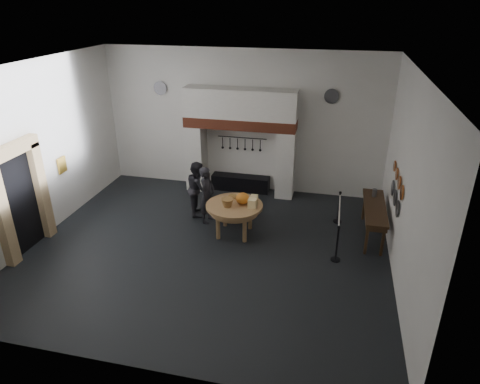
% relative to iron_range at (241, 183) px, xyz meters
% --- Properties ---
extents(floor, '(9.00, 8.00, 0.02)m').
position_rel_iron_range_xyz_m(floor, '(0.00, -3.72, -0.25)').
color(floor, black).
rests_on(floor, ground).
extents(ceiling, '(9.00, 8.00, 0.02)m').
position_rel_iron_range_xyz_m(ceiling, '(0.00, -3.72, 4.25)').
color(ceiling, silver).
rests_on(ceiling, wall_back).
extents(wall_back, '(9.00, 0.02, 4.50)m').
position_rel_iron_range_xyz_m(wall_back, '(0.00, 0.28, 2.00)').
color(wall_back, silver).
rests_on(wall_back, floor).
extents(wall_front, '(9.00, 0.02, 4.50)m').
position_rel_iron_range_xyz_m(wall_front, '(0.00, -7.72, 2.00)').
color(wall_front, silver).
rests_on(wall_front, floor).
extents(wall_left, '(0.02, 8.00, 4.50)m').
position_rel_iron_range_xyz_m(wall_left, '(-4.50, -3.72, 2.00)').
color(wall_left, silver).
rests_on(wall_left, floor).
extents(wall_right, '(0.02, 8.00, 4.50)m').
position_rel_iron_range_xyz_m(wall_right, '(4.50, -3.72, 2.00)').
color(wall_right, silver).
rests_on(wall_right, floor).
extents(chimney_pier_left, '(0.55, 0.70, 2.15)m').
position_rel_iron_range_xyz_m(chimney_pier_left, '(-1.48, -0.07, 0.82)').
color(chimney_pier_left, silver).
rests_on(chimney_pier_left, floor).
extents(chimney_pier_right, '(0.55, 0.70, 2.15)m').
position_rel_iron_range_xyz_m(chimney_pier_right, '(1.48, -0.07, 0.82)').
color(chimney_pier_right, silver).
rests_on(chimney_pier_right, floor).
extents(hearth_brick_band, '(3.50, 0.72, 0.32)m').
position_rel_iron_range_xyz_m(hearth_brick_band, '(0.00, -0.07, 2.06)').
color(hearth_brick_band, '#9E442B').
rests_on(hearth_brick_band, chimney_pier_left).
extents(chimney_hood, '(3.50, 0.70, 0.90)m').
position_rel_iron_range_xyz_m(chimney_hood, '(0.00, -0.07, 2.67)').
color(chimney_hood, silver).
rests_on(chimney_hood, hearth_brick_band).
extents(iron_range, '(1.90, 0.45, 0.50)m').
position_rel_iron_range_xyz_m(iron_range, '(0.00, 0.00, 0.00)').
color(iron_range, black).
rests_on(iron_range, floor).
extents(utensil_rail, '(1.60, 0.02, 0.02)m').
position_rel_iron_range_xyz_m(utensil_rail, '(0.00, 0.20, 1.50)').
color(utensil_rail, black).
rests_on(utensil_rail, wall_back).
extents(door_recess, '(0.04, 1.10, 2.50)m').
position_rel_iron_range_xyz_m(door_recess, '(-4.47, -4.72, 1.00)').
color(door_recess, black).
rests_on(door_recess, floor).
extents(door_jamb_near, '(0.22, 0.30, 2.60)m').
position_rel_iron_range_xyz_m(door_jamb_near, '(-4.38, -5.42, 1.05)').
color(door_jamb_near, tan).
rests_on(door_jamb_near, floor).
extents(door_jamb_far, '(0.22, 0.30, 2.60)m').
position_rel_iron_range_xyz_m(door_jamb_far, '(-4.38, -4.02, 1.05)').
color(door_jamb_far, tan).
rests_on(door_jamb_far, floor).
extents(door_lintel, '(0.22, 1.70, 0.30)m').
position_rel_iron_range_xyz_m(door_lintel, '(-4.38, -4.72, 2.40)').
color(door_lintel, tan).
rests_on(door_lintel, door_jamb_near).
extents(wall_plaque, '(0.05, 0.34, 0.44)m').
position_rel_iron_range_xyz_m(wall_plaque, '(-4.45, -2.92, 1.35)').
color(wall_plaque, gold).
rests_on(wall_plaque, wall_left).
extents(work_table, '(1.74, 1.74, 0.07)m').
position_rel_iron_range_xyz_m(work_table, '(0.48, -2.83, 0.59)').
color(work_table, '#A97C50').
rests_on(work_table, floor).
extents(pumpkin, '(0.36, 0.36, 0.31)m').
position_rel_iron_range_xyz_m(pumpkin, '(0.68, -2.73, 0.78)').
color(pumpkin, '#CC601C').
rests_on(pumpkin, work_table).
extents(cheese_block_big, '(0.22, 0.22, 0.24)m').
position_rel_iron_range_xyz_m(cheese_block_big, '(0.98, -2.88, 0.74)').
color(cheese_block_big, '#FFE298').
rests_on(cheese_block_big, work_table).
extents(cheese_block_small, '(0.18, 0.18, 0.20)m').
position_rel_iron_range_xyz_m(cheese_block_small, '(0.96, -2.58, 0.72)').
color(cheese_block_small, '#EED38E').
rests_on(cheese_block_small, work_table).
extents(wicker_basket, '(0.37, 0.37, 0.22)m').
position_rel_iron_range_xyz_m(wicker_basket, '(0.33, -2.98, 0.73)').
color(wicker_basket, olive).
rests_on(wicker_basket, work_table).
extents(bread_loaf, '(0.31, 0.18, 0.13)m').
position_rel_iron_range_xyz_m(bread_loaf, '(0.38, -2.48, 0.69)').
color(bread_loaf, '#A27339').
rests_on(bread_loaf, work_table).
extents(visitor_near, '(0.46, 0.65, 1.65)m').
position_rel_iron_range_xyz_m(visitor_near, '(-0.43, -2.32, 0.58)').
color(visitor_near, black).
rests_on(visitor_near, floor).
extents(visitor_far, '(0.84, 0.95, 1.62)m').
position_rel_iron_range_xyz_m(visitor_far, '(-0.83, -1.92, 0.56)').
color(visitor_far, black).
rests_on(visitor_far, floor).
extents(side_table, '(0.55, 2.20, 0.06)m').
position_rel_iron_range_xyz_m(side_table, '(4.10, -2.14, 0.62)').
color(side_table, '#3C2A16').
rests_on(side_table, floor).
extents(pewter_jug, '(0.12, 0.12, 0.22)m').
position_rel_iron_range_xyz_m(pewter_jug, '(4.10, -1.54, 0.76)').
color(pewter_jug, '#55555A').
rests_on(pewter_jug, side_table).
extents(copper_pan_a, '(0.03, 0.34, 0.34)m').
position_rel_iron_range_xyz_m(copper_pan_a, '(4.46, -3.52, 1.70)').
color(copper_pan_a, '#C6662D').
rests_on(copper_pan_a, wall_right).
extents(copper_pan_b, '(0.03, 0.32, 0.32)m').
position_rel_iron_range_xyz_m(copper_pan_b, '(4.46, -2.97, 1.70)').
color(copper_pan_b, '#C6662D').
rests_on(copper_pan_b, wall_right).
extents(copper_pan_c, '(0.03, 0.30, 0.30)m').
position_rel_iron_range_xyz_m(copper_pan_c, '(4.46, -2.42, 1.70)').
color(copper_pan_c, '#C6662D').
rests_on(copper_pan_c, wall_right).
extents(copper_pan_d, '(0.03, 0.28, 0.28)m').
position_rel_iron_range_xyz_m(copper_pan_d, '(4.46, -1.87, 1.70)').
color(copper_pan_d, '#C6662D').
rests_on(copper_pan_d, wall_right).
extents(pewter_plate_left, '(0.03, 0.40, 0.40)m').
position_rel_iron_range_xyz_m(pewter_plate_left, '(4.46, -3.32, 1.20)').
color(pewter_plate_left, '#4C4C51').
rests_on(pewter_plate_left, wall_right).
extents(pewter_plate_mid, '(0.03, 0.40, 0.40)m').
position_rel_iron_range_xyz_m(pewter_plate_mid, '(4.46, -2.72, 1.20)').
color(pewter_plate_mid, '#4C4C51').
rests_on(pewter_plate_mid, wall_right).
extents(pewter_plate_right, '(0.03, 0.40, 0.40)m').
position_rel_iron_range_xyz_m(pewter_plate_right, '(4.46, -2.12, 1.20)').
color(pewter_plate_right, '#4C4C51').
rests_on(pewter_plate_right, wall_right).
extents(pewter_plate_back_left, '(0.44, 0.03, 0.44)m').
position_rel_iron_range_xyz_m(pewter_plate_back_left, '(-2.70, 0.24, 2.95)').
color(pewter_plate_back_left, '#4C4C51').
rests_on(pewter_plate_back_left, wall_back).
extents(pewter_plate_back_right, '(0.44, 0.03, 0.44)m').
position_rel_iron_range_xyz_m(pewter_plate_back_right, '(2.70, 0.24, 2.95)').
color(pewter_plate_back_right, '#4C4C51').
rests_on(pewter_plate_back_right, wall_back).
extents(barrier_post_near, '(0.05, 0.05, 0.90)m').
position_rel_iron_range_xyz_m(barrier_post_near, '(3.20, -3.54, 0.20)').
color(barrier_post_near, black).
rests_on(barrier_post_near, floor).
extents(barrier_post_far, '(0.05, 0.05, 0.90)m').
position_rel_iron_range_xyz_m(barrier_post_far, '(3.20, -1.54, 0.20)').
color(barrier_post_far, black).
rests_on(barrier_post_far, floor).
extents(barrier_rope, '(0.04, 2.00, 0.04)m').
position_rel_iron_range_xyz_m(barrier_rope, '(3.20, -2.54, 0.60)').
color(barrier_rope, beige).
rests_on(barrier_rope, barrier_post_near).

